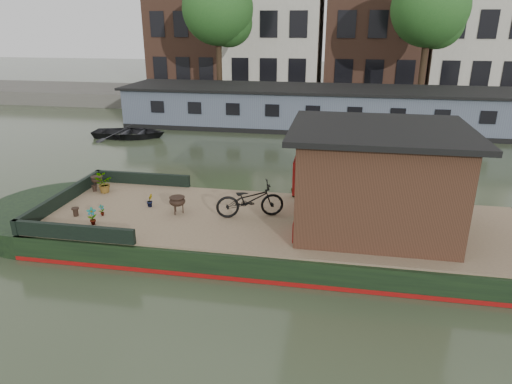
% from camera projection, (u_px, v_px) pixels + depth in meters
% --- Properties ---
extents(ground, '(120.00, 120.00, 0.00)m').
position_uv_depth(ground, '(281.00, 243.00, 11.56)').
color(ground, '#2D3421').
rests_on(ground, ground).
extents(houseboat_hull, '(14.01, 4.02, 0.60)m').
position_uv_depth(houseboat_hull, '(229.00, 229.00, 11.69)').
color(houseboat_hull, black).
rests_on(houseboat_hull, ground).
extents(houseboat_deck, '(11.80, 3.80, 0.05)m').
position_uv_depth(houseboat_deck, '(281.00, 221.00, 11.35)').
color(houseboat_deck, '#816E50').
rests_on(houseboat_deck, houseboat_hull).
extents(bow_bulwark, '(3.00, 4.00, 0.35)m').
position_uv_depth(bow_bulwark, '(92.00, 200.00, 12.13)').
color(bow_bulwark, black).
rests_on(bow_bulwark, houseboat_deck).
extents(cabin, '(4.00, 3.50, 2.42)m').
position_uv_depth(cabin, '(376.00, 178.00, 10.54)').
color(cabin, black).
rests_on(cabin, houseboat_deck).
extents(bicycle, '(1.80, 1.10, 0.89)m').
position_uv_depth(bicycle, '(250.00, 200.00, 11.38)').
color(bicycle, black).
rests_on(bicycle, houseboat_deck).
extents(potted_plant_a, '(0.28, 0.25, 0.44)m').
position_uv_depth(potted_plant_a, '(92.00, 216.00, 10.98)').
color(potted_plant_a, maroon).
rests_on(potted_plant_a, houseboat_deck).
extents(potted_plant_b, '(0.18, 0.21, 0.34)m').
position_uv_depth(potted_plant_b, '(150.00, 200.00, 12.10)').
color(potted_plant_b, brown).
rests_on(potted_plant_b, houseboat_deck).
extents(potted_plant_c, '(0.57, 0.52, 0.54)m').
position_uv_depth(potted_plant_c, '(103.00, 184.00, 13.06)').
color(potted_plant_c, '#AC4B32').
rests_on(potted_plant_c, houseboat_deck).
extents(potted_plant_d, '(0.33, 0.33, 0.53)m').
position_uv_depth(potted_plant_d, '(296.00, 187.00, 12.78)').
color(potted_plant_d, brown).
rests_on(potted_plant_d, houseboat_deck).
extents(potted_plant_e, '(0.16, 0.19, 0.29)m').
position_uv_depth(potted_plant_e, '(102.00, 210.00, 11.53)').
color(potted_plant_e, brown).
rests_on(potted_plant_e, houseboat_deck).
extents(brazier_front, '(0.49, 0.49, 0.45)m').
position_uv_depth(brazier_front, '(178.00, 205.00, 11.64)').
color(brazier_front, black).
rests_on(brazier_front, houseboat_deck).
extents(brazier_rear, '(0.39, 0.39, 0.39)m').
position_uv_depth(brazier_rear, '(97.00, 183.00, 13.37)').
color(brazier_rear, black).
rests_on(brazier_rear, houseboat_deck).
extents(bollard_port, '(0.16, 0.16, 0.18)m').
position_uv_depth(bollard_port, '(94.00, 188.00, 13.23)').
color(bollard_port, black).
rests_on(bollard_port, houseboat_deck).
extents(bollard_stbd, '(0.19, 0.19, 0.21)m').
position_uv_depth(bollard_stbd, '(76.00, 212.00, 11.53)').
color(bollard_stbd, black).
rests_on(bollard_stbd, houseboat_deck).
extents(dinghy, '(3.74, 2.83, 0.73)m').
position_uv_depth(dinghy, '(129.00, 130.00, 22.22)').
color(dinghy, black).
rests_on(dinghy, ground).
extents(far_houseboat, '(20.40, 4.40, 2.11)m').
position_uv_depth(far_houseboat, '(315.00, 109.00, 24.15)').
color(far_houseboat, '#495462').
rests_on(far_houseboat, ground).
extents(quay, '(60.00, 6.00, 0.90)m').
position_uv_depth(quay, '(321.00, 100.00, 30.32)').
color(quay, '#47443F').
rests_on(quay, ground).
extents(tree_left, '(4.40, 4.40, 7.40)m').
position_uv_depth(tree_left, '(220.00, 12.00, 28.19)').
color(tree_left, '#332316').
rests_on(tree_left, quay).
extents(tree_right, '(4.40, 4.40, 7.40)m').
position_uv_depth(tree_right, '(432.00, 11.00, 26.08)').
color(tree_right, '#332316').
rests_on(tree_right, quay).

